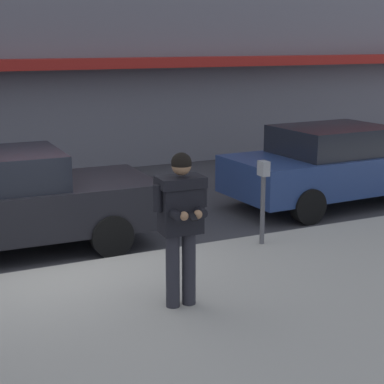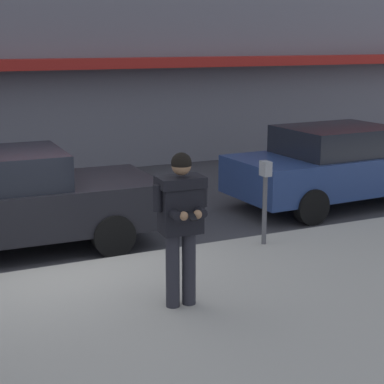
% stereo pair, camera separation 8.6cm
% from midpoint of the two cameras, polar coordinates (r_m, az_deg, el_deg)
% --- Properties ---
extents(ground_plane, '(80.00, 80.00, 0.00)m').
position_cam_midpoint_polar(ground_plane, '(9.25, -11.89, -6.80)').
color(ground_plane, '#333338').
extents(sidewalk, '(32.00, 5.30, 0.14)m').
position_cam_midpoint_polar(sidewalk, '(7.05, 1.86, -12.52)').
color(sidewalk, '#99968E').
rests_on(sidewalk, ground).
extents(curb_paint_line, '(28.00, 0.12, 0.01)m').
position_cam_midpoint_polar(curb_paint_line, '(9.55, -6.09, -5.91)').
color(curb_paint_line, silver).
rests_on(curb_paint_line, ground).
extents(parked_sedan_mid, '(4.55, 2.02, 1.54)m').
position_cam_midpoint_polar(parked_sedan_mid, '(9.99, -16.16, -0.79)').
color(parked_sedan_mid, black).
rests_on(parked_sedan_mid, ground).
extents(parked_sedan_far, '(4.57, 2.06, 1.54)m').
position_cam_midpoint_polar(parked_sedan_far, '(12.73, 13.31, 2.37)').
color(parked_sedan_far, navy).
rests_on(parked_sedan_far, ground).
extents(man_texting_on_phone, '(0.65, 0.59, 1.81)m').
position_cam_midpoint_polar(man_texting_on_phone, '(7.20, -0.65, -1.89)').
color(man_texting_on_phone, '#23232B').
rests_on(man_texting_on_phone, sidewalk).
extents(parking_meter, '(0.12, 0.18, 1.27)m').
position_cam_midpoint_polar(parking_meter, '(9.57, 6.77, 0.14)').
color(parking_meter, '#4C4C51').
rests_on(parking_meter, sidewalk).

